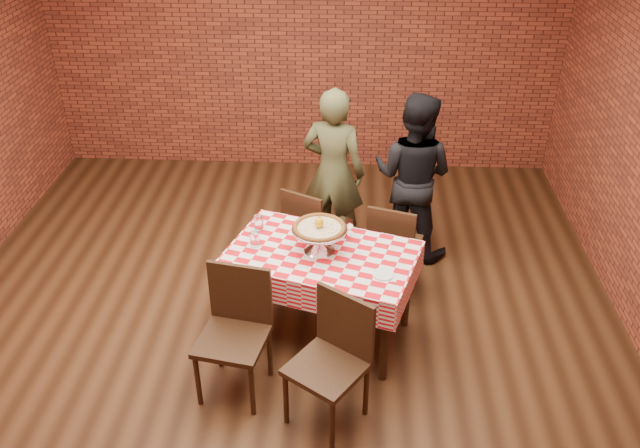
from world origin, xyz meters
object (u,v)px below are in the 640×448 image
Objects in this scene: chair_near_left at (232,339)px; chair_far_right at (395,246)px; pizza at (319,228)px; diner_olive at (333,172)px; diner_black at (413,176)px; water_glass_left at (255,239)px; chair_near_right at (326,367)px; table at (322,294)px; pizza_stand at (319,240)px; chair_far_left at (312,230)px; condiment_caddy at (344,228)px; water_glass_right at (259,222)px.

chair_far_right is (1.15, 1.24, -0.03)m from chair_near_left.
diner_olive is (0.06, 1.22, -0.17)m from pizza.
pizza is at bearing 82.10° from diner_black.
chair_near_left is 1.69m from chair_far_right.
pizza is 0.50m from water_glass_left.
water_glass_left is at bearing 80.84° from diner_olive.
chair_far_right is (0.50, 1.47, -0.03)m from chair_near_right.
diner_olive reaches higher than chair_far_right.
chair_near_left is at bearing 87.25° from diner_olive.
pizza_stand is at bearing 124.44° from table.
table is 0.86m from chair_near_left.
table is 1.43× the size of chair_near_left.
chair_near_right is at bearing -84.08° from pizza.
chair_far_left is (-0.10, 0.79, -0.42)m from pizza_stand.
diner_black is at bearing 90.69° from condiment_caddy.
condiment_caddy reaches higher than table.
pizza reaches higher than water_glass_right.
diner_black reaches higher than chair_far_left.
pizza is 0.42× the size of chair_near_right.
water_glass_right reaches higher than chair_far_left.
pizza_stand is 0.44× the size of chair_near_left.
water_glass_left is at bearing 155.93° from chair_near_right.
water_glass_left is 1.26m from chair_far_right.
diner_black is at bearing 57.68° from pizza_stand.
water_glass_right is at bearing 149.02° from table.
pizza is 1.44m from diner_black.
chair_far_right is at bearing 105.59° from chair_near_right.
chair_far_left is at bearing 63.66° from water_glass_left.
chair_near_right reaches higher than water_glass_right.
chair_far_right is at bearing 46.31° from table.
pizza_stand reaches higher than water_glass_left.
water_glass_right reaches higher than table.
diner_black reaches higher than chair_near_left.
condiment_caddy is at bearing 142.32° from chair_far_left.
pizza reaches higher than condiment_caddy.
pizza is 0.25× the size of diner_black.
chair_near_right is at bearing 88.79° from chair_far_right.
chair_near_right is at bearing -8.98° from chair_near_left.
water_glass_left is at bearing -135.39° from condiment_caddy.
table is 0.67m from water_glass_left.
chair_near_right is (0.57, -0.93, -0.35)m from water_glass_left.
diner_black is (0.74, 1.23, 0.39)m from table.
condiment_caddy is 0.09× the size of diner_black.
chair_near_left is 1.07× the size of chair_far_right.
pizza_stand is at bearing 124.45° from chair_far_left.
chair_far_left is 0.56× the size of diner_black.
diner_olive is at bearing 87.10° from pizza.
pizza is 0.95m from chair_far_left.
pizza is 1.03m from chair_near_right.
table is at bearing 125.56° from chair_far_left.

